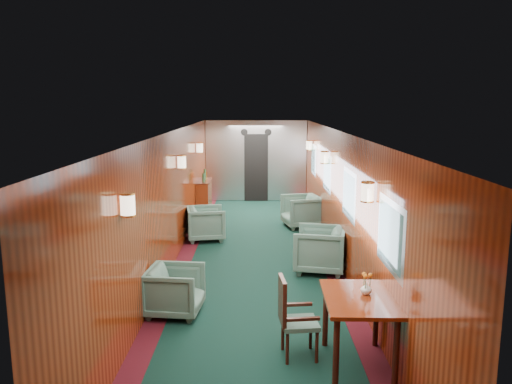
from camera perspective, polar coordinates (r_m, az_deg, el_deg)
room at (r=8.93m, az=-0.01°, el=2.03°), size 12.00×12.10×2.40m
bulkhead at (r=14.85m, az=0.02°, el=3.53°), size 2.98×0.17×2.39m
windows_right at (r=9.32m, az=9.19°, el=1.09°), size 0.02×8.60×0.80m
wall_sconces at (r=9.47m, az=-0.00°, el=3.44°), size 2.97×7.97×0.25m
dining_table at (r=5.72m, az=11.66°, el=-12.84°), size 0.78×1.10×0.81m
side_chair at (r=5.87m, az=4.12°, el=-13.78°), size 0.47×0.49×0.95m
credenza at (r=12.89m, az=-5.95°, el=-0.69°), size 0.33×1.06×1.22m
flower_vase at (r=5.73m, az=12.48°, el=-10.74°), size 0.14×0.14×0.13m
armchair_left_near at (r=7.12m, az=-9.23°, el=-11.07°), size 0.81×0.79×0.67m
armchair_left_far at (r=10.72m, az=-5.73°, el=-3.59°), size 0.92×0.90×0.72m
armchair_right_near at (r=8.77m, az=7.27°, el=-6.53°), size 1.01×1.00×0.78m
armchair_right_far at (r=11.82m, az=5.19°, el=-2.19°), size 1.00×0.98×0.76m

